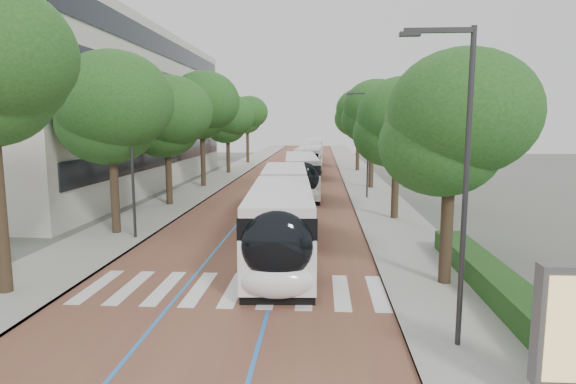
{
  "coord_description": "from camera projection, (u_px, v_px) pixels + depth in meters",
  "views": [
    {
      "loc": [
        3.19,
        -15.11,
        5.83
      ],
      "look_at": [
        1.58,
        8.7,
        2.4
      ],
      "focal_mm": 30.0,
      "sensor_mm": 36.0,
      "label": 1
    }
  ],
  "objects": [
    {
      "name": "lead_bus",
      "position": [
        283.0,
        210.0,
        23.47
      ],
      "size": [
        3.55,
        18.51,
        3.2
      ],
      "rotation": [
        0.0,
        0.0,
        0.06
      ],
      "color": "black",
      "rests_on": "ground"
    },
    {
      "name": "lane_line_right",
      "position": [
        307.0,
        174.0,
        55.35
      ],
      "size": [
        0.12,
        126.0,
        0.01
      ],
      "primitive_type": "cube",
      "color": "blue",
      "rests_on": "road"
    },
    {
      "name": "sidewalk_left",
      "position": [
        229.0,
        173.0,
        55.96
      ],
      "size": [
        4.0,
        140.0,
        0.12
      ],
      "primitive_type": "cube",
      "color": "gray",
      "rests_on": "ground"
    },
    {
      "name": "trees_right",
      "position": [
        376.0,
        118.0,
        39.18
      ],
      "size": [
        6.05,
        47.58,
        9.43
      ],
      "color": "black",
      "rests_on": "ground"
    },
    {
      "name": "bus_queued_3",
      "position": [
        314.0,
        149.0,
        78.37
      ],
      "size": [
        2.71,
        12.43,
        3.2
      ],
      "rotation": [
        0.0,
        0.0,
        -0.01
      ],
      "color": "white",
      "rests_on": "ground"
    },
    {
      "name": "streetlight_far",
      "position": [
        366.0,
        136.0,
        36.56
      ],
      "size": [
        1.82,
        0.2,
        8.0
      ],
      "color": "#2C2D2F",
      "rests_on": "sidewalk_right"
    },
    {
      "name": "bus_queued_1",
      "position": [
        309.0,
        162.0,
        52.23
      ],
      "size": [
        2.98,
        12.48,
        3.2
      ],
      "rotation": [
        0.0,
        0.0,
        -0.04
      ],
      "color": "white",
      "rests_on": "ground"
    },
    {
      "name": "bus_queued_0",
      "position": [
        301.0,
        175.0,
        39.14
      ],
      "size": [
        3.29,
        12.53,
        3.2
      ],
      "rotation": [
        0.0,
        0.0,
        0.06
      ],
      "color": "white",
      "rests_on": "ground"
    },
    {
      "name": "streetlight_near",
      "position": [
        459.0,
        164.0,
        11.87
      ],
      "size": [
        1.82,
        0.2,
        8.0
      ],
      "color": "#2C2D2F",
      "rests_on": "sidewalk_right"
    },
    {
      "name": "road",
      "position": [
        293.0,
        174.0,
        55.46
      ],
      "size": [
        11.0,
        140.0,
        0.02
      ],
      "primitive_type": "cube",
      "color": "brown",
      "rests_on": "ground"
    },
    {
      "name": "ground",
      "position": [
        223.0,
        300.0,
        15.96
      ],
      "size": [
        160.0,
        160.0,
        0.0
      ],
      "primitive_type": "plane",
      "color": "#51544C",
      "rests_on": "ground"
    },
    {
      "name": "kerb_left",
      "position": [
        245.0,
        173.0,
        55.83
      ],
      "size": [
        0.2,
        140.0,
        0.14
      ],
      "primitive_type": "cube",
      "color": "gray",
      "rests_on": "ground"
    },
    {
      "name": "hedge",
      "position": [
        505.0,
        292.0,
        15.28
      ],
      "size": [
        1.2,
        14.0,
        0.8
      ],
      "primitive_type": "cube",
      "color": "#174016",
      "rests_on": "sidewalk_right"
    },
    {
      "name": "zebra_crossing",
      "position": [
        234.0,
        289.0,
        16.93
      ],
      "size": [
        10.55,
        3.6,
        0.01
      ],
      "color": "silver",
      "rests_on": "ground"
    },
    {
      "name": "lane_line_left",
      "position": [
        279.0,
        174.0,
        55.57
      ],
      "size": [
        0.12,
        126.0,
        0.01
      ],
      "primitive_type": "cube",
      "color": "blue",
      "rests_on": "road"
    },
    {
      "name": "trees_left",
      "position": [
        194.0,
        114.0,
        40.35
      ],
      "size": [
        6.34,
        60.37,
        9.84
      ],
      "color": "black",
      "rests_on": "ground"
    },
    {
      "name": "ad_panel",
      "position": [
        571.0,
        333.0,
        9.61
      ],
      "size": [
        1.43,
        0.56,
        2.96
      ],
      "rotation": [
        0.0,
        0.0,
        0.01
      ],
      "color": "#59595B",
      "rests_on": "sidewalk_right"
    },
    {
      "name": "bus_queued_2",
      "position": [
        312.0,
        154.0,
        64.83
      ],
      "size": [
        2.62,
        12.42,
        3.2
      ],
      "rotation": [
        0.0,
        0.0,
        -0.01
      ],
      "color": "white",
      "rests_on": "ground"
    },
    {
      "name": "sidewalk_right",
      "position": [
        358.0,
        174.0,
        54.95
      ],
      "size": [
        4.0,
        140.0,
        0.12
      ],
      "primitive_type": "cube",
      "color": "gray",
      "rests_on": "ground"
    },
    {
      "name": "kerb_right",
      "position": [
        341.0,
        174.0,
        55.08
      ],
      "size": [
        0.2,
        140.0,
        0.14
      ],
      "primitive_type": "cube",
      "color": "gray",
      "rests_on": "ground"
    },
    {
      "name": "office_building",
      "position": [
        73.0,
        110.0,
        43.92
      ],
      "size": [
        18.11,
        40.0,
        14.0
      ],
      "color": "beige",
      "rests_on": "ground"
    },
    {
      "name": "lamp_post_left",
      "position": [
        132.0,
        158.0,
        23.69
      ],
      "size": [
        0.14,
        0.14,
        8.0
      ],
      "primitive_type": "cylinder",
      "color": "#2C2D2F",
      "rests_on": "sidewalk_left"
    }
  ]
}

